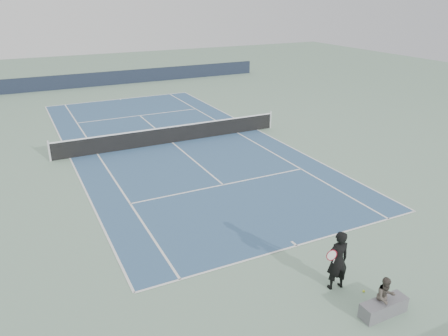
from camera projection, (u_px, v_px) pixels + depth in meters
name	position (u px, v px, depth m)	size (l,w,h in m)	color
ground	(172.00, 143.00, 24.29)	(80.00, 80.00, 0.00)	gray
court_surface	(172.00, 143.00, 24.28)	(10.97, 23.77, 0.01)	#34567B
tennis_net	(172.00, 134.00, 24.10)	(12.90, 0.10, 1.07)	silver
windscreen_far	(103.00, 79.00, 38.92)	(30.00, 0.25, 1.20)	black
tennis_player	(338.00, 260.00, 12.07)	(0.82, 0.57, 1.81)	black
tennis_ball	(364.00, 291.00, 12.19)	(0.07, 0.07, 0.07)	#D2E22E
spectator_bench	(384.00, 302.00, 11.22)	(1.38, 0.69, 1.14)	#5F5E63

